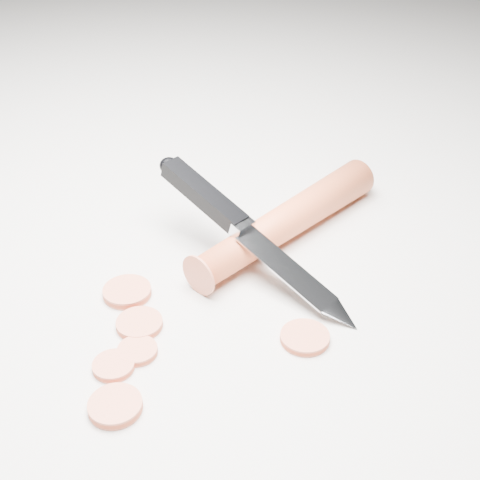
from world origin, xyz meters
The scene contains 9 objects.
ground centered at (0.00, 0.00, 0.00)m, with size 2.40×2.40×0.00m, color beige.
carrot centered at (0.03, 0.10, 0.02)m, with size 0.03×0.03×0.23m, color #DD5126.
carrot_slice_0 centered at (0.03, -0.15, 0.00)m, with size 0.04×0.04×0.01m, color #D86646.
carrot_slice_1 centered at (0.01, -0.10, 0.00)m, with size 0.03×0.03×0.01m, color #D86646.
carrot_slice_2 centered at (-0.01, -0.07, 0.00)m, with size 0.04×0.04×0.01m, color #D86646.
carrot_slice_3 centered at (-0.04, -0.05, 0.00)m, with size 0.04×0.04×0.01m, color #D86646.
carrot_slice_4 centered at (0.01, -0.12, 0.00)m, with size 0.03×0.03×0.01m, color #D86646.
carrot_slice_5 centered at (0.11, -0.02, 0.00)m, with size 0.04×0.04×0.01m, color #D86646.
kitchen_knife centered at (0.03, 0.04, 0.04)m, with size 0.23×0.07×0.07m, color #B4B6BB, non-canonical shape.
Camera 1 is at (0.27, -0.36, 0.35)m, focal length 50.00 mm.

